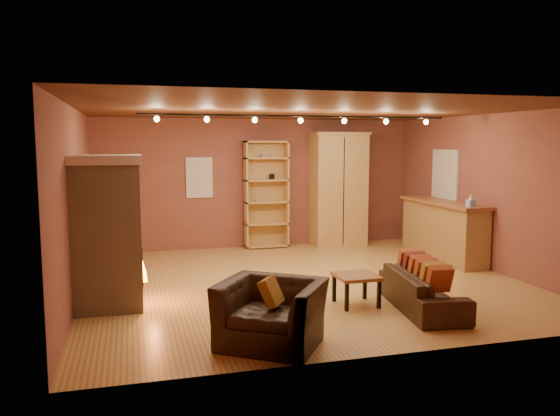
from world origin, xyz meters
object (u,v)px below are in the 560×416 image
object	(u,v)px
bar_counter	(443,230)
armchair	(271,302)
fireplace	(108,232)
armoire	(338,189)
loveseat	(423,283)
coffee_table	(356,279)
bookcase	(265,193)

from	to	relation	value
bar_counter	armchair	size ratio (longest dim) A/B	1.80
fireplace	armoire	size ratio (longest dim) A/B	0.84
loveseat	armchair	bearing A→B (deg)	115.66
bar_counter	loveseat	bearing A→B (deg)	-126.20
bar_counter	armchair	xyz separation A→B (m)	(-4.42, -3.57, -0.09)
armoire	bar_counter	size ratio (longest dim) A/B	1.04
armchair	coffee_table	size ratio (longest dim) A/B	2.32
armchair	fireplace	bearing A→B (deg)	166.72
bookcase	loveseat	size ratio (longest dim) A/B	1.27
bookcase	armoire	size ratio (longest dim) A/B	0.93
armchair	coffee_table	distance (m)	1.94
fireplace	armchair	size ratio (longest dim) A/B	1.59
armchair	coffee_table	xyz separation A→B (m)	(1.54, 1.17, -0.12)
fireplace	bar_counter	distance (m)	6.45
fireplace	bar_counter	bearing A→B (deg)	14.16
fireplace	coffee_table	bearing A→B (deg)	-13.92
bar_counter	loveseat	distance (m)	3.53
bookcase	armchair	bearing A→B (deg)	-103.25
bar_counter	bookcase	bearing A→B (deg)	144.99
fireplace	bar_counter	size ratio (longest dim) A/B	0.88
bookcase	loveseat	xyz separation A→B (m)	(0.99, -5.00, -0.81)
bookcase	coffee_table	distance (m)	4.64
loveseat	coffee_table	distance (m)	0.91
loveseat	armchair	distance (m)	2.45
bookcase	armchair	size ratio (longest dim) A/B	1.74
fireplace	armoire	xyz separation A→B (m)	(4.79, 3.53, 0.20)
armoire	bar_counter	distance (m)	2.52
fireplace	loveseat	size ratio (longest dim) A/B	1.16
bookcase	fireplace	bearing A→B (deg)	-130.36
bookcase	armchair	xyz separation A→B (m)	(-1.35, -5.73, -0.69)
armchair	coffee_table	bearing A→B (deg)	71.45
bar_counter	armchair	bearing A→B (deg)	-141.06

